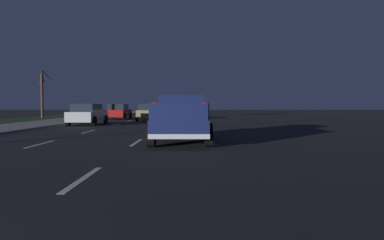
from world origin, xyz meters
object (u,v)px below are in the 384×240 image
at_px(sedan_silver, 88,114).
at_px(sedan_tan, 149,112).
at_px(bare_tree_far, 42,94).
at_px(pickup_truck, 182,119).
at_px(sedan_red, 119,112).

height_order(sedan_silver, sedan_tan, same).
bearing_deg(sedan_tan, sedan_silver, 154.22).
relative_size(sedan_silver, bare_tree_far, 0.83).
xyz_separation_m(pickup_truck, bare_tree_far, (23.86, 16.04, 1.74)).
bearing_deg(sedan_silver, sedan_tan, -25.78).
distance_m(sedan_red, sedan_silver, 9.64).
bearing_deg(pickup_truck, bare_tree_far, 33.92).
height_order(sedan_red, sedan_tan, same).
relative_size(pickup_truck, bare_tree_far, 1.02).
bearing_deg(sedan_red, bare_tree_far, 71.10).
relative_size(sedan_red, sedan_silver, 1.00).
xyz_separation_m(pickup_truck, sedan_silver, (11.13, 7.21, -0.13)).
distance_m(pickup_truck, sedan_red, 21.91).
relative_size(sedan_red, sedan_tan, 1.00).
bearing_deg(sedan_tan, sedan_red, 55.23).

